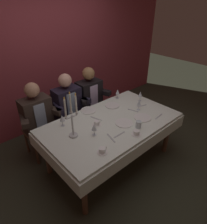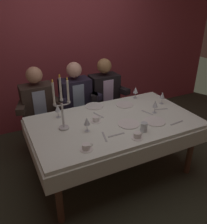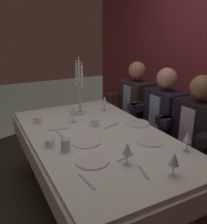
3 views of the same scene
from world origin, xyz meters
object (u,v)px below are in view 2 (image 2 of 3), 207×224
at_px(wine_glass_3, 136,90).
at_px(coffee_cup_2, 86,147).
at_px(dinner_plate_1, 125,105).
at_px(water_tumbler_0, 144,127).
at_px(seated_diner_2, 104,92).
at_px(dinner_plate_0, 155,121).
at_px(dinner_plate_2, 129,124).
at_px(wine_glass_1, 58,109).
at_px(wine_glass_4, 155,104).
at_px(seated_diner_1, 75,97).
at_px(dining_table, 115,129).
at_px(wine_glass_0, 87,121).
at_px(candelabra, 62,108).
at_px(coffee_cup_1, 96,119).
at_px(wine_glass_2, 162,96).
at_px(seated_diner_0, 38,104).
at_px(coffee_cup_0, 137,136).
at_px(dinner_plate_3, 94,106).

xyz_separation_m(wine_glass_3, coffee_cup_2, (-1.10, -0.85, -0.09)).
distance_m(dinner_plate_1, water_tumbler_0, 0.69).
bearing_deg(seated_diner_2, coffee_cup_2, -122.76).
bearing_deg(water_tumbler_0, wine_glass_3, 62.47).
height_order(dinner_plate_0, dinner_plate_2, same).
relative_size(dinner_plate_1, seated_diner_2, 0.18).
height_order(wine_glass_1, wine_glass_4, same).
relative_size(dinner_plate_2, seated_diner_1, 0.20).
relative_size(dining_table, dinner_plate_2, 7.99).
distance_m(dinner_plate_0, wine_glass_0, 0.79).
distance_m(candelabra, seated_diner_1, 0.95).
bearing_deg(water_tumbler_0, dinner_plate_0, 26.09).
bearing_deg(wine_glass_4, dinner_plate_2, -165.81).
bearing_deg(wine_glass_4, coffee_cup_1, 171.23).
xyz_separation_m(wine_glass_4, water_tumbler_0, (-0.38, -0.31, -0.07)).
bearing_deg(wine_glass_4, wine_glass_2, 35.60).
height_order(dinner_plate_2, wine_glass_0, wine_glass_0).
height_order(dinner_plate_1, wine_glass_0, wine_glass_0).
height_order(dinner_plate_1, coffee_cup_1, coffee_cup_1).
bearing_deg(dinner_plate_0, coffee_cup_1, 152.75).
distance_m(dining_table, water_tumbler_0, 0.42).
relative_size(wine_glass_4, seated_diner_2, 0.13).
relative_size(wine_glass_1, wine_glass_2, 1.00).
relative_size(water_tumbler_0, coffee_cup_1, 0.76).
height_order(dinner_plate_2, wine_glass_3, wine_glass_3).
xyz_separation_m(coffee_cup_1, seated_diner_1, (0.05, 0.81, -0.03)).
bearing_deg(wine_glass_4, seated_diner_2, 104.29).
xyz_separation_m(coffee_cup_2, seated_diner_0, (-0.17, 1.27, -0.03)).
xyz_separation_m(dinner_plate_2, wine_glass_2, (0.70, 0.29, 0.11)).
distance_m(dinner_plate_2, coffee_cup_2, 0.66).
xyz_separation_m(dinner_plate_1, wine_glass_2, (0.47, -0.18, 0.11)).
distance_m(dining_table, wine_glass_2, 0.84).
relative_size(dinner_plate_2, wine_glass_2, 1.48).
height_order(coffee_cup_2, seated_diner_0, seated_diner_0).
relative_size(dinner_plate_0, coffee_cup_0, 1.84).
bearing_deg(coffee_cup_0, seated_diner_0, 118.57).
bearing_deg(seated_diner_1, wine_glass_1, -127.83).
height_order(coffee_cup_0, coffee_cup_1, same).
distance_m(dining_table, seated_diner_1, 0.91).
distance_m(dining_table, seated_diner_0, 1.13).
relative_size(wine_glass_0, wine_glass_3, 1.00).
xyz_separation_m(wine_glass_4, seated_diner_0, (-1.23, 0.92, -0.12)).
bearing_deg(seated_diner_1, coffee_cup_1, -93.36).
height_order(dinner_plate_1, dinner_plate_2, same).
distance_m(dining_table, seated_diner_2, 0.94).
relative_size(dinner_plate_3, wine_glass_0, 1.44).
bearing_deg(coffee_cup_0, coffee_cup_2, 175.66).
distance_m(candelabra, wine_glass_0, 0.29).
height_order(dinner_plate_3, wine_glass_3, wine_glass_3).
bearing_deg(seated_diner_1, seated_diner_0, 180.00).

